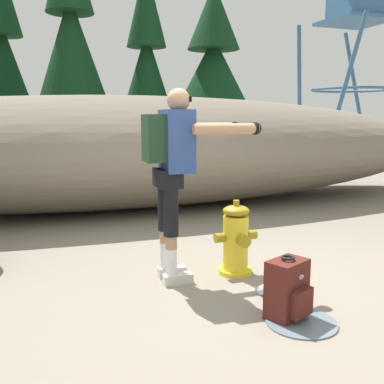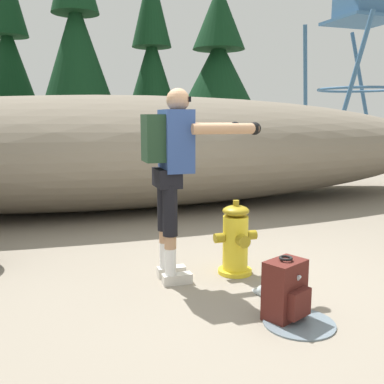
# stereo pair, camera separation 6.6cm
# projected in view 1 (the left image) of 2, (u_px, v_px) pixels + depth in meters

# --- Properties ---
(ground_plane) EXTENTS (56.00, 56.00, 0.04)m
(ground_plane) POSITION_uv_depth(u_px,v_px,m) (220.00, 286.00, 3.92)
(ground_plane) COLOR gray
(dirt_embankment) EXTENTS (12.29, 3.20, 1.81)m
(dirt_embankment) POSITION_uv_depth(u_px,v_px,m) (129.00, 151.00, 7.23)
(dirt_embankment) COLOR #756B5B
(dirt_embankment) RESTS_ON ground_plane
(fire_hydrant) EXTENTS (0.42, 0.37, 0.70)m
(fire_hydrant) POSITION_uv_depth(u_px,v_px,m) (236.00, 240.00, 4.14)
(fire_hydrant) COLOR yellow
(fire_hydrant) RESTS_ON ground_plane
(hydrant_water_jet) EXTENTS (0.51, 1.22, 0.63)m
(hydrant_water_jet) POSITION_uv_depth(u_px,v_px,m) (276.00, 295.00, 3.50)
(hydrant_water_jet) COLOR silver
(hydrant_water_jet) RESTS_ON ground_plane
(utility_worker) EXTENTS (0.98, 0.56, 1.70)m
(utility_worker) POSITION_uv_depth(u_px,v_px,m) (176.00, 160.00, 3.84)
(utility_worker) COLOR beige
(utility_worker) RESTS_ON ground_plane
(spare_backpack) EXTENTS (0.36, 0.35, 0.47)m
(spare_backpack) POSITION_uv_depth(u_px,v_px,m) (287.00, 290.00, 3.22)
(spare_backpack) COLOR #511E19
(spare_backpack) RESTS_ON ground_plane
(pine_tree_left) EXTENTS (1.95, 1.95, 6.47)m
(pine_tree_left) POSITION_uv_depth(u_px,v_px,m) (2.00, 51.00, 13.18)
(pine_tree_left) COLOR #47331E
(pine_tree_left) RESTS_ON ground_plane
(pine_tree_center) EXTENTS (2.07, 2.07, 6.92)m
(pine_tree_center) POSITION_uv_depth(u_px,v_px,m) (71.00, 30.00, 12.42)
(pine_tree_center) COLOR #47331E
(pine_tree_center) RESTS_ON ground_plane
(pine_tree_right) EXTENTS (1.91, 1.91, 6.14)m
(pine_tree_right) POSITION_uv_depth(u_px,v_px,m) (147.00, 61.00, 13.88)
(pine_tree_right) COLOR #47331E
(pine_tree_right) RESTS_ON ground_plane
(pine_tree_far_right) EXTENTS (2.61, 2.61, 5.66)m
(pine_tree_far_right) POSITION_uv_depth(u_px,v_px,m) (213.00, 61.00, 14.31)
(pine_tree_far_right) COLOR #47331E
(pine_tree_far_right) RESTS_ON ground_plane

